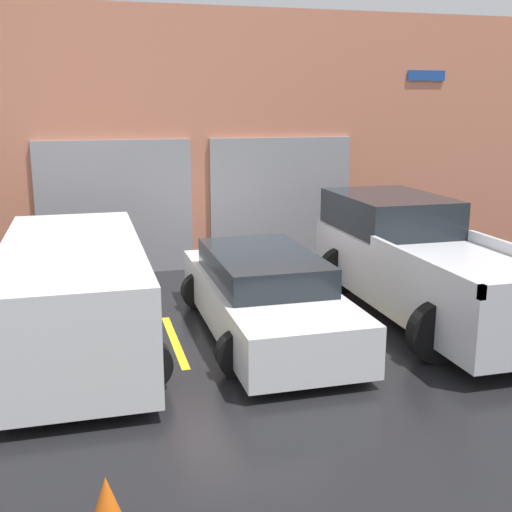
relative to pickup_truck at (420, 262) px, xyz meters
name	(u,v)px	position (x,y,z in m)	size (l,w,h in m)	color
ground_plane	(245,309)	(-2.78, 0.93, -0.87)	(28.00, 28.00, 0.00)	black
shophouse_building	(206,143)	(-2.78, 4.22, 1.77)	(17.79, 0.68, 5.33)	#D17A5B
pickup_truck	(420,262)	(0.00, 0.00, 0.00)	(2.50, 5.47, 1.83)	silver
sedan_white	(264,295)	(-2.78, -0.27, -0.27)	(2.11, 4.70, 1.24)	white
sedan_side	(74,293)	(-5.55, -0.29, -0.02)	(2.30, 5.00, 1.56)	white
parking_stripe_left	(175,341)	(-4.17, -0.29, -0.86)	(0.12, 2.20, 0.01)	gold
parking_stripe_centre	(348,324)	(-1.39, -0.29, -0.86)	(0.12, 2.20, 0.01)	gold
parking_stripe_right	(499,310)	(1.39, -0.29, -0.86)	(0.12, 2.20, 0.01)	gold
traffic_cone	(107,510)	(-5.31, -4.56, -0.61)	(0.47, 0.47, 0.55)	black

